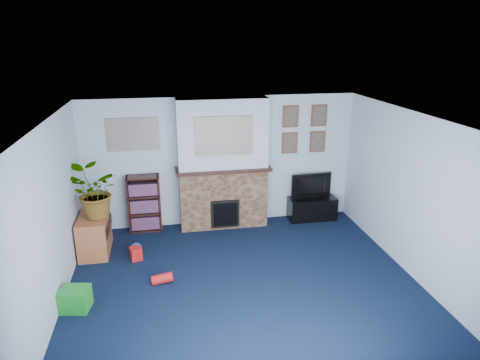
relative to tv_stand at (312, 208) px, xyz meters
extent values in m
cube|color=black|center=(-1.74, -2.03, -0.23)|extent=(5.00, 4.50, 0.01)
cube|color=white|center=(-1.74, -2.03, 2.17)|extent=(5.00, 4.50, 0.01)
cube|color=#AFBED4|center=(-1.74, 0.22, 0.97)|extent=(5.00, 0.04, 2.40)
cube|color=#AFBED4|center=(-1.74, -4.28, 0.97)|extent=(5.00, 0.04, 2.40)
cube|color=#AFBED4|center=(-4.24, -2.03, 0.97)|extent=(0.04, 4.50, 2.40)
cube|color=#AFBED4|center=(0.76, -2.03, 0.97)|extent=(0.04, 4.50, 2.40)
cube|color=brown|center=(-1.74, 0.02, 0.33)|extent=(1.60, 0.40, 1.10)
cube|color=brown|center=(-1.74, 0.02, 1.52)|extent=(1.60, 0.40, 1.30)
cube|color=brown|center=(-1.74, -0.01, 0.90)|extent=(1.72, 0.50, 0.05)
cube|color=brown|center=(-1.74, -0.19, 0.10)|extent=(0.52, 0.08, 0.52)
cube|color=brown|center=(-1.74, -0.23, 0.10)|extent=(0.44, 0.02, 0.44)
cube|color=gray|center=(-1.74, -0.19, 1.55)|extent=(1.00, 0.03, 0.68)
cube|color=gray|center=(-3.29, 0.21, 1.55)|extent=(0.90, 0.03, 0.58)
cube|color=brown|center=(-0.44, 0.20, 1.77)|extent=(0.30, 0.03, 0.40)
cube|color=brown|center=(0.11, 0.20, 1.77)|extent=(0.30, 0.03, 0.40)
cube|color=brown|center=(-0.44, 0.20, 1.27)|extent=(0.30, 0.03, 0.40)
cube|color=brown|center=(0.11, 0.20, 1.27)|extent=(0.30, 0.03, 0.40)
cube|color=black|center=(0.00, 0.00, 0.00)|extent=(0.92, 0.39, 0.44)
imported|color=black|center=(0.00, 0.02, 0.44)|extent=(0.81, 0.16, 0.46)
cube|color=black|center=(-3.18, 0.20, 0.30)|extent=(0.58, 0.02, 1.05)
cube|color=black|center=(-3.46, 0.07, 0.30)|extent=(0.03, 0.28, 1.05)
cube|color=black|center=(-2.91, 0.07, 0.30)|extent=(0.03, 0.28, 1.05)
cube|color=black|center=(-3.18, 0.07, -0.21)|extent=(0.56, 0.28, 0.03)
cube|color=black|center=(-3.18, 0.07, 0.12)|extent=(0.56, 0.28, 0.03)
cube|color=black|center=(-3.18, 0.07, 0.46)|extent=(0.56, 0.28, 0.03)
cube|color=black|center=(-3.18, 0.07, 0.81)|extent=(0.56, 0.28, 0.03)
cube|color=black|center=(-3.18, 0.06, -0.05)|extent=(0.50, 0.22, 0.24)
cube|color=black|center=(-3.18, 0.06, 0.28)|extent=(0.50, 0.22, 0.24)
cube|color=black|center=(-3.18, 0.06, 0.59)|extent=(0.50, 0.22, 0.22)
cube|color=#A25634|center=(-3.98, -0.64, 0.12)|extent=(0.46, 0.82, 0.64)
imported|color=#26661E|center=(-3.93, -0.69, 0.84)|extent=(0.78, 0.69, 0.85)
cube|color=gold|center=(-1.77, -0.03, 1.00)|extent=(0.09, 0.06, 0.13)
cylinder|color=#B2BFC6|center=(-1.36, -0.03, 1.01)|extent=(0.05, 0.05, 0.15)
sphere|color=gray|center=(-2.32, -0.03, 0.99)|extent=(0.13, 0.13, 0.13)
cylinder|color=red|center=(-1.06, -0.03, 0.99)|extent=(0.05, 0.05, 0.11)
cube|color=#198C26|center=(-4.04, -2.23, -0.08)|extent=(0.42, 0.36, 0.30)
sphere|color=blue|center=(-3.32, -0.83, -0.14)|extent=(0.19, 0.19, 0.19)
cube|color=red|center=(-3.32, -1.03, -0.11)|extent=(0.22, 0.22, 0.21)
cylinder|color=red|center=(-2.91, -1.80, -0.15)|extent=(0.32, 0.14, 0.18)
camera|label=1|loc=(-2.78, -7.33, 3.20)|focal=32.00mm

